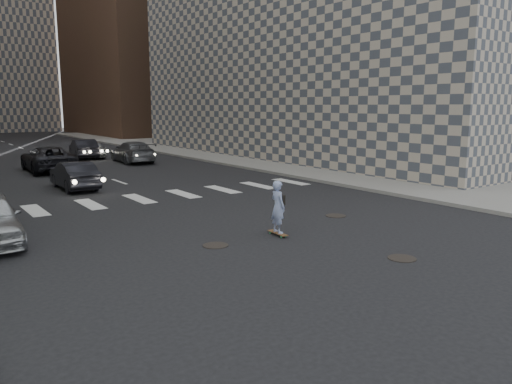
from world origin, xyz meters
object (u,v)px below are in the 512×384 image
Objects in this scene: skateboarder at (278,207)px; traffic_car_b at (132,152)px; traffic_car_a at (74,175)px; traffic_car_c at (48,159)px; traffic_car_e at (84,149)px; traffic_car_d at (89,149)px.

skateboarder is 0.34× the size of traffic_car_b.
skateboarder is 12.18m from traffic_car_a.
traffic_car_c reaches higher than traffic_car_e.
traffic_car_d is 0.92× the size of traffic_car_e.
traffic_car_c is (0.55, 7.30, 0.09)m from traffic_car_a.
traffic_car_e reaches higher than traffic_car_a.
traffic_car_c is at bearing 53.59° from traffic_car_d.
traffic_car_b is at bearing -124.58° from traffic_car_a.
traffic_car_e is (4.42, 13.55, 0.06)m from traffic_car_a.
traffic_car_c is 1.34× the size of traffic_car_d.
skateboarder is 25.54m from traffic_car_e.
traffic_car_b is 4.93m from traffic_car_e.
traffic_car_b reaches higher than traffic_car_d.
traffic_car_a is 11.00m from traffic_car_b.
traffic_car_b is (3.82, 20.92, -0.15)m from skateboarder.
traffic_car_c reaches higher than traffic_car_a.
traffic_car_e is at bearing -63.35° from traffic_car_b.
traffic_car_e is at bearing -18.90° from traffic_car_d.
traffic_car_d is at bearing -109.04° from traffic_car_a.
traffic_car_a is (-2.50, 11.92, -0.22)m from skateboarder.
traffic_car_d is (2.28, 25.36, -0.19)m from skateboarder.
skateboarder is at bearing 83.58° from traffic_car_b.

